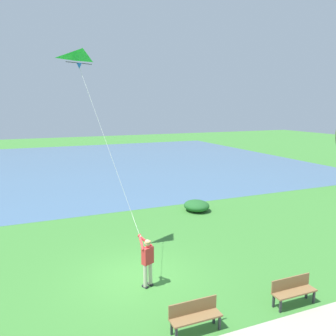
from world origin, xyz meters
TOP-DOWN VIEW (x-y plane):
  - ground_plane at (0.00, 0.00)m, footprint 120.00×120.00m
  - lake_water at (-26.11, 4.00)m, footprint 36.00×44.00m
  - person_kite_flyer at (0.71, 0.14)m, footprint 0.63×0.50m
  - flying_kite at (-2.48, -1.22)m, footprint 3.38×1.90m
  - park_bench_near_walkway at (3.55, 0.52)m, footprint 0.46×1.51m
  - park_bench_far_walkway at (3.60, 4.02)m, footprint 0.46×1.51m
  - lakeside_shrub at (-6.48, 5.90)m, footprint 1.67×1.50m

SIDE VIEW (x-z plane):
  - ground_plane at x=0.00m, z-range 0.00..0.00m
  - lake_water at x=-26.11m, z-range 0.00..0.01m
  - lakeside_shrub at x=-6.48m, z-range 0.00..0.64m
  - park_bench_near_walkway at x=3.55m, z-range 0.07..0.95m
  - park_bench_far_walkway at x=3.60m, z-range 0.07..0.95m
  - person_kite_flyer at x=0.71m, z-range 0.13..1.96m
  - flying_kite at x=-2.48m, z-range 4.68..11.23m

